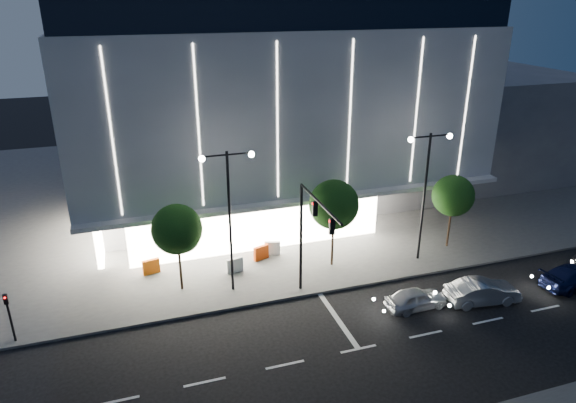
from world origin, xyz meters
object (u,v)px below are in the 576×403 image
(tree_left, at_px, (178,232))
(barrier_c, at_px, (261,253))
(ped_signal_far, at_px, (9,313))
(street_lamp_east, at_px, (426,179))
(tree_mid, at_px, (334,207))
(barrier_a, at_px, (151,267))
(street_lamp_west, at_px, (229,202))
(barrier_d, at_px, (272,248))
(car_third, at_px, (574,276))
(traffic_mast, at_px, (310,226))
(car_second, at_px, (483,292))
(car_lead, at_px, (416,299))
(barrier_b, at_px, (235,265))
(tree_right, at_px, (453,198))

(tree_left, bearing_deg, barrier_c, 20.77)
(ped_signal_far, relative_size, barrier_c, 2.73)
(street_lamp_east, distance_m, tree_mid, 6.27)
(tree_left, distance_m, barrier_a, 4.51)
(street_lamp_west, relative_size, barrier_d, 8.18)
(car_third, bearing_deg, tree_left, 66.92)
(tree_left, bearing_deg, street_lamp_east, -3.65)
(street_lamp_east, height_order, tree_mid, street_lamp_east)
(traffic_mast, bearing_deg, street_lamp_west, 146.35)
(street_lamp_east, distance_m, barrier_c, 12.05)
(barrier_d, bearing_deg, barrier_c, -136.46)
(tree_left, bearing_deg, car_second, -22.02)
(car_second, relative_size, barrier_a, 3.99)
(tree_mid, xyz_separation_m, car_lead, (2.76, -6.11, -3.70))
(street_lamp_west, height_order, tree_left, street_lamp_west)
(car_lead, bearing_deg, ped_signal_far, 78.54)
(car_third, relative_size, barrier_b, 4.36)
(street_lamp_west, relative_size, tree_left, 1.57)
(tree_left, xyz_separation_m, tree_right, (19.00, -0.00, -0.15))
(street_lamp_east, height_order, barrier_c, street_lamp_east)
(tree_mid, xyz_separation_m, car_second, (6.81, -6.80, -3.61))
(tree_left, bearing_deg, car_lead, -25.59)
(tree_right, bearing_deg, car_second, -107.84)
(car_third, bearing_deg, barrier_d, 54.01)
(tree_left, height_order, car_second, tree_left)
(tree_mid, height_order, barrier_a, tree_mid)
(tree_right, height_order, car_second, tree_right)
(car_lead, bearing_deg, tree_right, -47.74)
(tree_right, height_order, barrier_a, tree_right)
(tree_mid, height_order, barrier_b, tree_mid)
(street_lamp_west, bearing_deg, barrier_b, 74.43)
(traffic_mast, xyz_separation_m, barrier_d, (-0.41, 6.27, -4.38))
(barrier_a, bearing_deg, street_lamp_east, -23.93)
(street_lamp_west, relative_size, barrier_c, 8.18)
(tree_left, height_order, tree_mid, tree_mid)
(traffic_mast, relative_size, barrier_b, 6.43)
(street_lamp_east, distance_m, tree_left, 16.12)
(street_lamp_east, bearing_deg, tree_mid, 170.31)
(car_lead, height_order, car_third, car_third)
(ped_signal_far, xyz_separation_m, barrier_c, (14.66, 4.66, -1.24))
(street_lamp_east, xyz_separation_m, barrier_c, (-10.34, 3.16, -5.31))
(tree_right, relative_size, car_second, 1.25)
(street_lamp_west, xyz_separation_m, tree_mid, (7.03, 1.02, -1.62))
(car_second, bearing_deg, street_lamp_west, 74.27)
(tree_left, xyz_separation_m, barrier_a, (-1.68, 2.47, -3.38))
(street_lamp_west, distance_m, barrier_d, 7.35)
(tree_left, xyz_separation_m, barrier_b, (3.53, 0.99, -3.38))
(ped_signal_far, relative_size, barrier_d, 2.73)
(barrier_c, bearing_deg, car_third, -46.09)
(street_lamp_east, height_order, car_lead, street_lamp_east)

